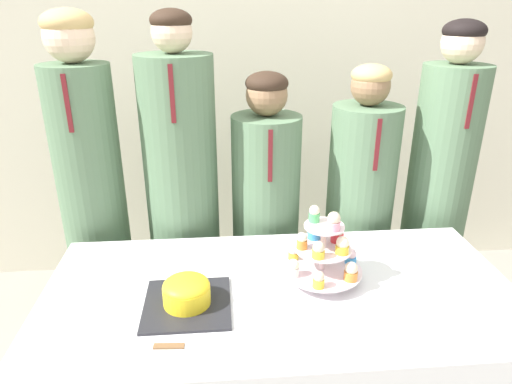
# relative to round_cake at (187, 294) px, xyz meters

# --- Properties ---
(wall_back) EXTENTS (9.00, 0.06, 2.70)m
(wall_back) POSITION_rel_round_cake_xyz_m (0.31, 1.52, 0.55)
(wall_back) COLOR beige
(wall_back) RESTS_ON ground_plane
(table) EXTENTS (1.62, 0.79, 0.75)m
(table) POSITION_rel_round_cake_xyz_m (0.31, 0.06, -0.42)
(table) COLOR white
(table) RESTS_ON ground_plane
(round_cake) EXTENTS (0.28, 0.28, 0.10)m
(round_cake) POSITION_rel_round_cake_xyz_m (0.00, 0.00, 0.00)
(round_cake) COLOR #232328
(round_cake) RESTS_ON table
(cake_knife) EXTENTS (0.30, 0.04, 0.01)m
(cake_knife) POSITION_rel_round_cake_xyz_m (0.01, -0.20, -0.04)
(cake_knife) COLOR silver
(cake_knife) RESTS_ON table
(cupcake_stand) EXTENTS (0.28, 0.28, 0.28)m
(cupcake_stand) POSITION_rel_round_cake_xyz_m (0.47, 0.11, 0.07)
(cupcake_stand) COLOR silver
(cupcake_stand) RESTS_ON table
(student_0) EXTENTS (0.28, 0.29, 1.64)m
(student_0) POSITION_rel_round_cake_xyz_m (-0.44, 0.66, 0.00)
(student_0) COLOR #567556
(student_0) RESTS_ON ground_plane
(student_1) EXTENTS (0.32, 0.32, 1.64)m
(student_1) POSITION_rel_round_cake_xyz_m (-0.05, 0.66, -0.02)
(student_1) COLOR #567556
(student_1) RESTS_ON ground_plane
(student_2) EXTENTS (0.31, 0.31, 1.40)m
(student_2) POSITION_rel_round_cake_xyz_m (0.33, 0.66, -0.14)
(student_2) COLOR #567556
(student_2) RESTS_ON ground_plane
(student_3) EXTENTS (0.31, 0.31, 1.43)m
(student_3) POSITION_rel_round_cake_xyz_m (0.77, 0.66, -0.13)
(student_3) COLOR #567556
(student_3) RESTS_ON ground_plane
(student_4) EXTENTS (0.29, 0.29, 1.60)m
(student_4) POSITION_rel_round_cake_xyz_m (1.14, 0.66, -0.03)
(student_4) COLOR #567556
(student_4) RESTS_ON ground_plane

